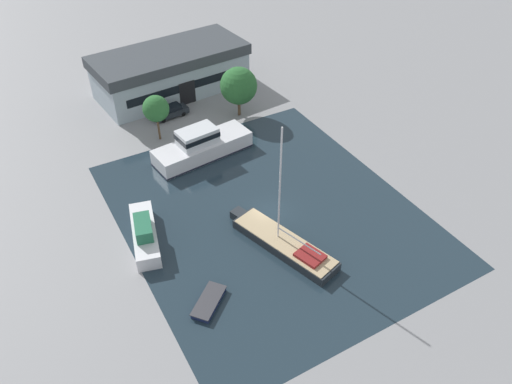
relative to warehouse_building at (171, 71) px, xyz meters
name	(u,v)px	position (x,y,z in m)	size (l,w,h in m)	color
ground_plane	(268,213)	(-1.58, -29.68, -3.11)	(440.00, 440.00, 0.00)	gray
water_canal	(268,213)	(-1.58, -29.68, -3.11)	(28.26, 33.82, 0.01)	#1E2D38
warehouse_building	(171,71)	(0.00, 0.00, 0.00)	(21.95, 11.30, 6.16)	#99A8B2
quay_tree_near_building	(156,109)	(-6.23, -11.01, 1.16)	(3.21, 3.21, 5.90)	brown
quay_tree_by_water	(239,86)	(5.17, -10.67, 1.15)	(4.84, 4.84, 6.69)	brown
parked_car	(171,111)	(-3.00, -6.69, -2.30)	(4.92, 2.24, 1.61)	#1E2328
sailboat_moored	(283,243)	(-2.81, -34.64, -2.53)	(5.98, 12.46, 13.13)	#23282D
motor_cruiser	(202,146)	(-3.18, -16.94, -1.72)	(12.30, 5.27, 3.77)	silver
small_dinghy	(209,302)	(-11.90, -37.26, -2.84)	(4.09, 3.82, 0.52)	#19234C
cabin_boat	(145,233)	(-13.98, -27.35, -2.09)	(4.10, 8.45, 2.76)	silver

